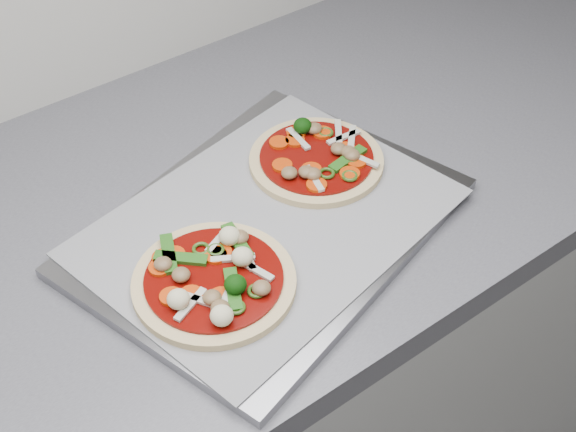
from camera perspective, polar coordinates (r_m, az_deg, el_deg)
base_cabinet at (r=1.38m, az=0.80°, el=-10.90°), size 3.60×0.60×0.86m
countertop at (r=1.05m, az=1.04°, el=3.45°), size 3.60×0.60×0.04m
baking_tray at (r=0.93m, az=-1.39°, el=-0.73°), size 0.49×0.42×0.01m
parchment at (r=0.93m, az=-1.40°, el=-0.38°), size 0.46×0.37×0.00m
pizza_left at (r=0.85m, az=-5.29°, el=-4.52°), size 0.25×0.25×0.03m
pizza_right at (r=1.00m, az=2.13°, el=4.13°), size 0.17×0.17×0.03m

